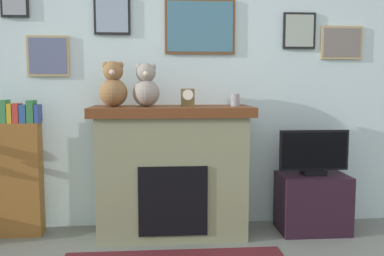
{
  "coord_description": "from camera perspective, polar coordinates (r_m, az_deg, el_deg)",
  "views": [
    {
      "loc": [
        -0.22,
        -1.94,
        1.31
      ],
      "look_at": [
        0.06,
        1.67,
        0.93
      ],
      "focal_mm": 39.63,
      "sensor_mm": 36.0,
      "label": 1
    }
  ],
  "objects": [
    {
      "name": "back_wall",
      "position": [
        3.94,
        -1.25,
        5.88
      ],
      "size": [
        5.2,
        0.15,
        2.6
      ],
      "color": "silver",
      "rests_on": "ground_plane"
    },
    {
      "name": "mantel_clock",
      "position": [
        3.6,
        -0.59,
        4.14
      ],
      "size": [
        0.11,
        0.08,
        0.15
      ],
      "color": "brown",
      "rests_on": "fireplace"
    },
    {
      "name": "tv_stand",
      "position": [
        3.97,
        15.89,
        -9.67
      ],
      "size": [
        0.6,
        0.4,
        0.51
      ],
      "primitive_type": "cube",
      "color": "black",
      "rests_on": "ground_plane"
    },
    {
      "name": "teddy_bear_tan",
      "position": [
        3.61,
        -10.55,
        5.55
      ],
      "size": [
        0.24,
        0.24,
        0.38
      ],
      "color": "olive",
      "rests_on": "fireplace"
    },
    {
      "name": "fireplace",
      "position": [
        3.69,
        -2.72,
        -5.7
      ],
      "size": [
        1.36,
        0.59,
        1.12
      ],
      "color": "gray",
      "rests_on": "ground_plane"
    },
    {
      "name": "teddy_bear_brown",
      "position": [
        3.59,
        -6.2,
        5.5
      ],
      "size": [
        0.23,
        0.23,
        0.36
      ],
      "color": "gray",
      "rests_on": "fireplace"
    },
    {
      "name": "bookshelf",
      "position": [
        3.95,
        -22.49,
        -5.56
      ],
      "size": [
        0.42,
        0.16,
        1.18
      ],
      "color": "brown",
      "rests_on": "ground_plane"
    },
    {
      "name": "television",
      "position": [
        3.87,
        16.09,
        -3.27
      ],
      "size": [
        0.61,
        0.14,
        0.4
      ],
      "color": "black",
      "rests_on": "tv_stand"
    },
    {
      "name": "candle_jar",
      "position": [
        3.65,
        5.82,
        3.77
      ],
      "size": [
        0.08,
        0.08,
        0.11
      ],
      "primitive_type": "cylinder",
      "color": "gray",
      "rests_on": "fireplace"
    }
  ]
}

